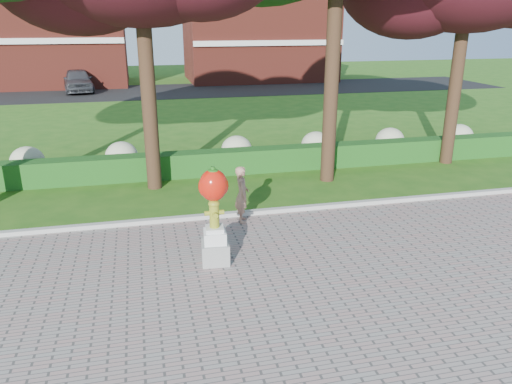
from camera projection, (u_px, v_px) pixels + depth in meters
ground at (264, 269)px, 10.47m from camera, size 100.00×100.00×0.00m
curb at (236, 215)px, 13.20m from camera, size 40.00×0.18×0.15m
lawn_hedge at (213, 163)px, 16.77m from camera, size 24.00×0.70×0.80m
hydrangea_row at (225, 150)px, 17.77m from camera, size 20.10×1.10×0.99m
street at (170, 91)px, 36.21m from camera, size 50.00×8.00×0.02m
building_left at (31, 39)px, 38.43m from camera, size 14.00×8.00×7.00m
building_right at (258, 41)px, 42.40m from camera, size 12.00×8.00×6.40m
hydrant_sculpture at (214, 213)px, 10.34m from camera, size 0.62×0.62×2.13m
woman at (242, 194)px, 12.62m from camera, size 0.40×0.56×1.47m
parked_car at (78, 80)px, 35.55m from camera, size 2.59×4.99×1.62m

